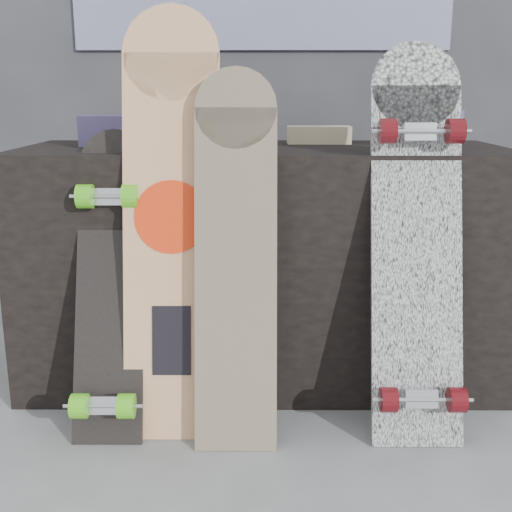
{
  "coord_description": "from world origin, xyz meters",
  "views": [
    {
      "loc": [
        -0.02,
        -1.64,
        0.98
      ],
      "look_at": [
        -0.02,
        0.2,
        0.5
      ],
      "focal_mm": 45.0,
      "sensor_mm": 36.0,
      "label": 1
    }
  ],
  "objects_px": {
    "longboard_cascadia": "(417,235)",
    "vendor_table": "(263,264)",
    "longboard_celtic": "(236,247)",
    "longboard_geisha": "(172,211)",
    "skateboard_dark": "(110,280)"
  },
  "relations": [
    {
      "from": "longboard_celtic",
      "to": "longboard_cascadia",
      "type": "relative_size",
      "value": 0.93
    },
    {
      "from": "longboard_cascadia",
      "to": "vendor_table",
      "type": "bearing_deg",
      "value": 140.45
    },
    {
      "from": "longboard_cascadia",
      "to": "longboard_geisha",
      "type": "bearing_deg",
      "value": 177.76
    },
    {
      "from": "longboard_celtic",
      "to": "skateboard_dark",
      "type": "height_order",
      "value": "longboard_celtic"
    },
    {
      "from": "vendor_table",
      "to": "longboard_cascadia",
      "type": "xyz_separation_m",
      "value": [
        0.44,
        -0.36,
        0.18
      ]
    },
    {
      "from": "longboard_geisha",
      "to": "longboard_cascadia",
      "type": "distance_m",
      "value": 0.71
    },
    {
      "from": "longboard_celtic",
      "to": "skateboard_dark",
      "type": "xyz_separation_m",
      "value": [
        -0.37,
        0.05,
        -0.11
      ]
    },
    {
      "from": "vendor_table",
      "to": "longboard_geisha",
      "type": "xyz_separation_m",
      "value": [
        -0.27,
        -0.33,
        0.25
      ]
    },
    {
      "from": "longboard_cascadia",
      "to": "skateboard_dark",
      "type": "xyz_separation_m",
      "value": [
        -0.88,
        0.0,
        -0.13
      ]
    },
    {
      "from": "longboard_celtic",
      "to": "skateboard_dark",
      "type": "distance_m",
      "value": 0.39
    },
    {
      "from": "longboard_celtic",
      "to": "longboard_cascadia",
      "type": "bearing_deg",
      "value": 5.24
    },
    {
      "from": "longboard_geisha",
      "to": "longboard_cascadia",
      "type": "height_order",
      "value": "longboard_geisha"
    },
    {
      "from": "longboard_celtic",
      "to": "longboard_cascadia",
      "type": "xyz_separation_m",
      "value": [
        0.52,
        0.05,
        0.02
      ]
    },
    {
      "from": "longboard_geisha",
      "to": "longboard_celtic",
      "type": "relative_size",
      "value": 1.17
    },
    {
      "from": "longboard_geisha",
      "to": "longboard_cascadia",
      "type": "relative_size",
      "value": 1.09
    }
  ]
}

